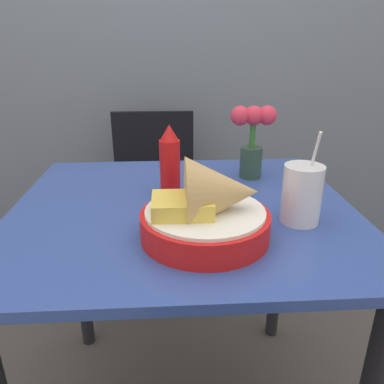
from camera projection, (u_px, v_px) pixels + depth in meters
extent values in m
cube|color=slate|center=(173.00, 17.00, 1.88)|extent=(7.00, 0.06, 2.60)
cube|color=#334C9E|center=(183.00, 210.00, 1.01)|extent=(0.91, 0.82, 0.02)
cylinder|color=black|center=(79.00, 265.00, 1.46)|extent=(0.05, 0.05, 0.75)
cylinder|color=black|center=(278.00, 259.00, 1.50)|extent=(0.05, 0.05, 0.75)
cylinder|color=black|center=(115.00, 269.00, 1.71)|extent=(0.03, 0.03, 0.44)
cylinder|color=black|center=(194.00, 266.00, 1.73)|extent=(0.03, 0.03, 0.44)
cylinder|color=black|center=(124.00, 232.00, 2.04)|extent=(0.03, 0.03, 0.44)
cylinder|color=black|center=(190.00, 230.00, 2.06)|extent=(0.03, 0.03, 0.44)
cube|color=black|center=(154.00, 206.00, 1.80)|extent=(0.40, 0.40, 0.02)
cube|color=black|center=(154.00, 152.00, 1.89)|extent=(0.40, 0.03, 0.41)
cylinder|color=red|center=(205.00, 225.00, 0.83)|extent=(0.29, 0.29, 0.06)
cylinder|color=white|center=(205.00, 211.00, 0.82)|extent=(0.27, 0.27, 0.01)
cone|color=tan|center=(222.00, 192.00, 0.81)|extent=(0.16, 0.16, 0.16)
cube|color=#E5C14C|center=(182.00, 207.00, 0.80)|extent=(0.13, 0.10, 0.04)
cylinder|color=red|center=(170.00, 168.00, 1.05)|extent=(0.06, 0.06, 0.16)
cone|color=red|center=(169.00, 132.00, 1.02)|extent=(0.05, 0.05, 0.04)
cylinder|color=silver|center=(302.00, 194.00, 0.89)|extent=(0.09, 0.09, 0.14)
cylinder|color=black|center=(301.00, 199.00, 0.90)|extent=(0.09, 0.09, 0.12)
cylinder|color=white|center=(311.00, 169.00, 0.87)|extent=(0.01, 0.07, 0.19)
cylinder|color=#2D4738|center=(251.00, 162.00, 1.20)|extent=(0.07, 0.07, 0.10)
cylinder|color=#33722D|center=(253.00, 134.00, 1.16)|extent=(0.02, 0.02, 0.09)
sphere|color=#DB334C|center=(254.00, 116.00, 1.14)|extent=(0.06, 0.06, 0.06)
sphere|color=#DB334C|center=(240.00, 116.00, 1.14)|extent=(0.06, 0.06, 0.06)
sphere|color=#DB334C|center=(267.00, 115.00, 1.15)|extent=(0.06, 0.06, 0.06)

